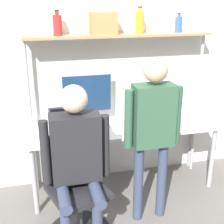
# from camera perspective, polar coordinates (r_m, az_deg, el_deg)

# --- Properties ---
(ground_plane) EXTENTS (12.00, 12.00, 0.00)m
(ground_plane) POSITION_cam_1_polar(r_m,az_deg,el_deg) (3.45, 3.47, -16.23)
(ground_plane) COLOR slate
(wall_back) EXTENTS (8.00, 0.06, 2.70)m
(wall_back) POSITION_cam_1_polar(r_m,az_deg,el_deg) (3.49, 0.65, 8.63)
(wall_back) COLOR silver
(wall_back) RESTS_ON ground_plane
(desk) EXTENTS (2.05, 0.61, 0.75)m
(desk) POSITION_cam_1_polar(r_m,az_deg,el_deg) (3.38, 2.06, -3.72)
(desk) COLOR white
(desk) RESTS_ON ground_plane
(shelf_unit) EXTENTS (1.95, 0.25, 1.70)m
(shelf_unit) POSITION_cam_1_polar(r_m,az_deg,el_deg) (3.31, 1.40, 10.06)
(shelf_unit) COLOR #997A56
(shelf_unit) RESTS_ON ground_plane
(monitor) EXTENTS (0.53, 0.19, 0.55)m
(monitor) POSITION_cam_1_polar(r_m,az_deg,el_deg) (3.32, -4.58, 2.91)
(monitor) COLOR #B7B7BC
(monitor) RESTS_ON desk
(laptop) EXTENTS (0.34, 0.25, 0.26)m
(laptop) POSITION_cam_1_polar(r_m,az_deg,el_deg) (3.20, -8.29, -2.55)
(laptop) COLOR #333338
(laptop) RESTS_ON desk
(cell_phone) EXTENTS (0.07, 0.15, 0.01)m
(cell_phone) POSITION_cam_1_polar(r_m,az_deg,el_deg) (3.18, -3.35, -3.75)
(cell_phone) COLOR black
(cell_phone) RESTS_ON desk
(office_chair) EXTENTS (0.58, 0.58, 0.95)m
(office_chair) POSITION_cam_1_polar(r_m,az_deg,el_deg) (2.93, -6.45, -16.73)
(office_chair) COLOR black
(office_chair) RESTS_ON ground_plane
(person_seated) EXTENTS (0.57, 0.47, 1.42)m
(person_seated) POSITION_cam_1_polar(r_m,az_deg,el_deg) (2.60, -6.51, -7.56)
(person_seated) COLOR #38425B
(person_seated) RESTS_ON ground_plane
(person_standing) EXTENTS (0.53, 0.21, 1.59)m
(person_standing) POSITION_cam_1_polar(r_m,az_deg,el_deg) (2.80, 7.49, -1.92)
(person_standing) COLOR #38425B
(person_standing) RESTS_ON ground_plane
(bottle_red) EXTENTS (0.09, 0.09, 0.24)m
(bottle_red) POSITION_cam_1_polar(r_m,az_deg,el_deg) (3.16, -9.95, 15.44)
(bottle_red) COLOR maroon
(bottle_red) RESTS_ON shelf_unit
(bottle_blue) EXTENTS (0.08, 0.08, 0.20)m
(bottle_blue) POSITION_cam_1_polar(r_m,az_deg,el_deg) (3.50, 12.05, 15.42)
(bottle_blue) COLOR #335999
(bottle_blue) RESTS_ON shelf_unit
(bottle_amber) EXTENTS (0.09, 0.09, 0.27)m
(bottle_amber) POSITION_cam_1_polar(r_m,az_deg,el_deg) (3.33, 5.06, 16.06)
(bottle_amber) COLOR gold
(bottle_amber) RESTS_ON shelf_unit
(storage_box) EXTENTS (0.26, 0.21, 0.22)m
(storage_box) POSITION_cam_1_polar(r_m,az_deg,el_deg) (3.22, -1.64, 15.92)
(storage_box) COLOR #B27A47
(storage_box) RESTS_ON shelf_unit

